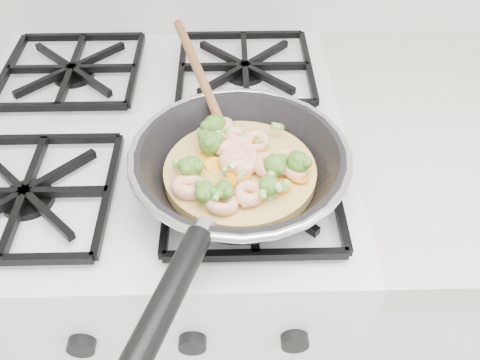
{
  "coord_description": "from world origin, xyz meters",
  "views": [
    {
      "loc": [
        0.12,
        1.06,
        1.41
      ],
      "look_at": [
        0.13,
        1.56,
        0.93
      ],
      "focal_mm": 39.2,
      "sensor_mm": 36.0,
      "label": 1
    }
  ],
  "objects": [
    {
      "name": "stove",
      "position": [
        0.0,
        1.7,
        0.46
      ],
      "size": [
        0.6,
        0.6,
        0.92
      ],
      "color": "white",
      "rests_on": "ground"
    },
    {
      "name": "skillet",
      "position": [
        0.13,
        1.55,
        0.96
      ],
      "size": [
        0.28,
        0.57,
        0.09
      ],
      "rotation": [
        0.0,
        0.0,
        0.12
      ],
      "color": "black",
      "rests_on": "stove"
    }
  ]
}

